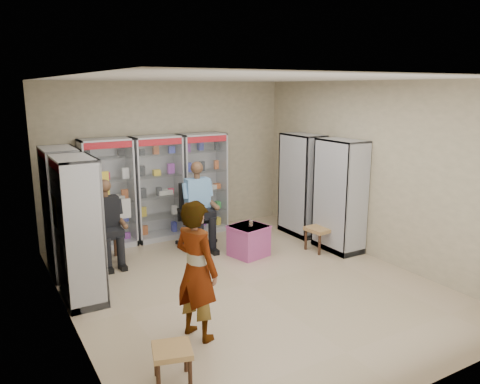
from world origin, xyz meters
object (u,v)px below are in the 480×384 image
cabinet_right_near (340,196)px  woven_stool_a (319,239)px  cabinet_back_left (108,194)px  seated_shopkeeper (197,208)px  cabinet_back_right (203,183)px  cabinet_left_far (64,212)px  woven_stool_b (173,365)px  cabinet_right_far (302,185)px  wooden_chair (106,235)px  office_chair (196,215)px  cabinet_back_mid (158,188)px  standing_man (196,270)px  cabinet_left_near (79,231)px  pink_trunk (249,241)px

cabinet_right_near → woven_stool_a: (-0.33, 0.12, -0.78)m
cabinet_back_left → seated_shopkeeper: cabinet_back_left is taller
cabinet_back_right → cabinet_left_far: same height
woven_stool_b → cabinet_left_far: bearing=95.9°
woven_stool_a → woven_stool_b: bearing=-148.7°
cabinet_back_left → cabinet_right_far: bearing=-17.8°
wooden_chair → woven_stool_a: size_ratio=2.18×
office_chair → seated_shopkeeper: bearing=-86.7°
wooden_chair → woven_stool_a: wooden_chair is taller
cabinet_back_mid → standing_man: (-0.93, -3.72, -0.17)m
woven_stool_b → office_chair: bearing=61.6°
wooden_chair → cabinet_left_near: bearing=-117.6°
cabinet_back_mid → cabinet_back_right: same height
woven_stool_a → woven_stool_b: (-3.77, -2.29, -0.02)m
cabinet_right_far → cabinet_back_right: bearing=55.3°
cabinet_right_near → woven_stool_a: bearing=70.8°
cabinet_right_near → woven_stool_a: cabinet_right_near is taller
cabinet_left_near → cabinet_back_left: bearing=155.4°
cabinet_left_far → wooden_chair: bearing=106.4°
cabinet_left_far → seated_shopkeeper: bearing=92.4°
cabinet_back_mid → office_chair: size_ratio=1.70×
cabinet_back_right → woven_stool_a: (1.30, -2.11, -0.78)m
cabinet_back_right → cabinet_right_far: bearing=-34.7°
cabinet_back_right → wooden_chair: bearing=-161.2°
cabinet_right_far → cabinet_left_far: size_ratio=1.00×
cabinet_back_left → cabinet_right_near: size_ratio=1.00×
cabinet_right_near → standing_man: 3.82m
cabinet_back_mid → cabinet_left_far: (-1.88, -0.93, 0.00)m
cabinet_back_mid → cabinet_back_right: bearing=0.0°
cabinet_back_right → cabinet_left_near: bearing=-144.3°
cabinet_back_right → seated_shopkeeper: cabinet_back_right is taller
woven_stool_b → cabinet_left_near: bearing=98.5°
cabinet_back_mid → seated_shopkeeper: size_ratio=1.34×
cabinet_right_far → woven_stool_a: (-0.33, -0.98, -0.78)m
cabinet_right_near → cabinet_left_far: (-4.46, 1.30, 0.00)m
cabinet_back_right → office_chair: bearing=-123.4°
cabinet_back_left → cabinet_back_right: 1.90m
pink_trunk → cabinet_left_near: bearing=-173.6°
cabinet_back_right → woven_stool_b: 5.12m
cabinet_right_far → wooden_chair: size_ratio=2.13×
cabinet_right_far → cabinet_left_near: (-4.46, -0.90, 0.00)m
cabinet_left_near → cabinet_back_mid: bearing=137.2°
cabinet_left_far → pink_trunk: (2.88, -0.78, -0.73)m
cabinet_right_far → woven_stool_a: bearing=161.5°
cabinet_back_mid → cabinet_right_near: same height
wooden_chair → office_chair: (1.63, -0.05, 0.12)m
pink_trunk → cabinet_right_near: bearing=-18.4°
cabinet_right_far → office_chair: (-2.15, 0.35, -0.41)m
cabinet_back_left → cabinet_right_near: (3.53, -2.23, 0.00)m
cabinet_back_left → woven_stool_a: (3.20, -2.11, -0.78)m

